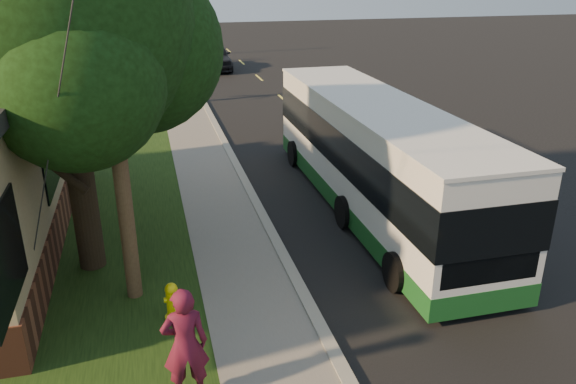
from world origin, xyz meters
The scene contains 14 objects.
ground centered at (0.00, 0.00, 0.00)m, with size 120.00×120.00×0.00m, color black.
road centered at (4.00, 10.00, 0.01)m, with size 8.00×80.00×0.01m, color black.
curb centered at (0.00, 10.00, 0.06)m, with size 0.25×80.00×0.12m, color gray.
sidewalk centered at (-1.00, 10.00, 0.04)m, with size 2.00×80.00×0.08m, color slate.
grass_verge centered at (-4.50, 10.00, 0.04)m, with size 5.00×80.00×0.07m, color black.
fire_hydrant centered at (-2.60, 0.00, 0.43)m, with size 0.32×0.32×0.74m.
utility_pole centered at (-3.31, 0.99, 4.63)m, with size 2.86×3.21×9.07m.
leafy_tree centered at (-4.17, 2.65, 5.17)m, with size 6.30×6.00×7.80m.
bare_tree_near centered at (-3.50, 18.00, 2.15)m, with size 1.38×1.21×4.31m.
bare_tree_far centered at (-3.00, 30.00, 2.00)m, with size 1.38×1.21×4.03m.
traffic_signal centered at (0.50, 34.00, 3.16)m, with size 0.18×0.22×5.50m.
transit_bus centered at (3.07, 4.00, 1.60)m, with size 2.55×11.06×3.00m.
skateboarder centered at (-2.50, -2.17, 1.02)m, with size 0.70×0.46×1.91m, color #541027.
distant_car centered at (1.77, 27.64, 0.86)m, with size 2.02×5.02×1.71m, color black.
Camera 1 is at (-2.73, -9.22, 6.25)m, focal length 35.00 mm.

